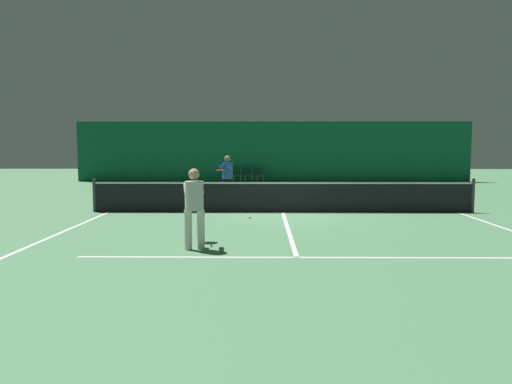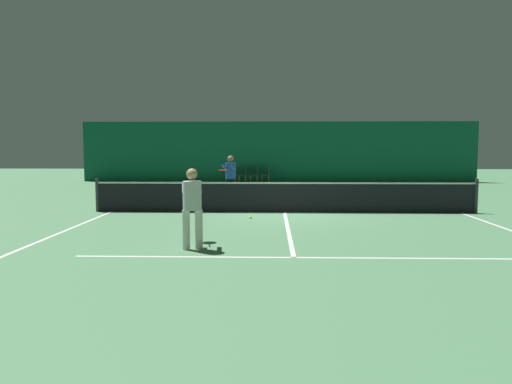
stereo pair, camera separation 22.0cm
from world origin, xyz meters
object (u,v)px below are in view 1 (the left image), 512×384
(courtside_chair_0, at_px, (227,174))
(courtside_chair_1, at_px, (239,174))
(tennis_net, at_px, (283,196))
(player_near, at_px, (194,202))
(tennis_ball, at_px, (250,217))
(courtside_chair_3, at_px, (262,174))
(player_far, at_px, (227,175))
(courtside_chair_2, at_px, (250,174))

(courtside_chair_0, bearing_deg, courtside_chair_1, 90.00)
(tennis_net, bearing_deg, player_near, -109.60)
(tennis_ball, bearing_deg, courtside_chair_0, 96.49)
(player_near, distance_m, courtside_chair_3, 18.82)
(player_far, relative_size, courtside_chair_1, 2.05)
(player_near, bearing_deg, tennis_net, -29.64)
(tennis_net, xyz_separation_m, courtside_chair_3, (-0.68, 13.10, -0.03))
(courtside_chair_1, xyz_separation_m, courtside_chair_3, (1.32, 0.00, 0.00))
(tennis_net, relative_size, courtside_chair_2, 14.29)
(courtside_chair_1, relative_size, courtside_chair_2, 1.00)
(courtside_chair_1, bearing_deg, courtside_chair_3, 90.00)
(player_near, xyz_separation_m, player_far, (0.04, 8.93, 0.05))
(courtside_chair_1, bearing_deg, courtside_chair_0, -90.00)
(player_far, height_order, courtside_chair_3, player_far)
(player_far, bearing_deg, courtside_chair_1, -169.25)
(tennis_net, height_order, player_far, player_far)
(courtside_chair_0, distance_m, courtside_chair_3, 1.98)
(courtside_chair_2, bearing_deg, courtside_chair_3, 90.00)
(tennis_net, distance_m, courtside_chair_2, 13.17)
(courtside_chair_1, xyz_separation_m, tennis_ball, (0.99, -14.48, -0.45))
(player_near, bearing_deg, courtside_chair_1, -10.10)
(tennis_net, relative_size, courtside_chair_1, 14.29)
(courtside_chair_0, xyz_separation_m, courtside_chair_3, (1.98, 0.00, 0.00))
(tennis_net, relative_size, player_far, 6.97)
(tennis_net, xyz_separation_m, tennis_ball, (-1.01, -1.38, -0.48))
(player_near, relative_size, courtside_chair_1, 1.95)
(courtside_chair_1, height_order, tennis_ball, courtside_chair_1)
(courtside_chair_1, relative_size, tennis_ball, 12.73)
(player_near, height_order, player_far, player_far)
(player_near, distance_m, tennis_ball, 4.50)
(courtside_chair_2, bearing_deg, tennis_net, 5.84)
(player_near, distance_m, courtside_chair_2, 18.78)
(courtside_chair_0, height_order, courtside_chair_2, same)
(player_far, height_order, courtside_chair_2, player_far)
(courtside_chair_2, height_order, courtside_chair_3, same)
(tennis_net, xyz_separation_m, player_far, (-1.97, 3.26, 0.49))
(courtside_chair_3, bearing_deg, tennis_ball, -1.31)
(player_near, bearing_deg, tennis_ball, -23.25)
(courtside_chair_3, bearing_deg, player_far, -7.48)
(player_near, height_order, courtside_chair_2, player_near)
(courtside_chair_0, bearing_deg, player_near, 1.96)
(player_far, relative_size, courtside_chair_0, 2.05)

